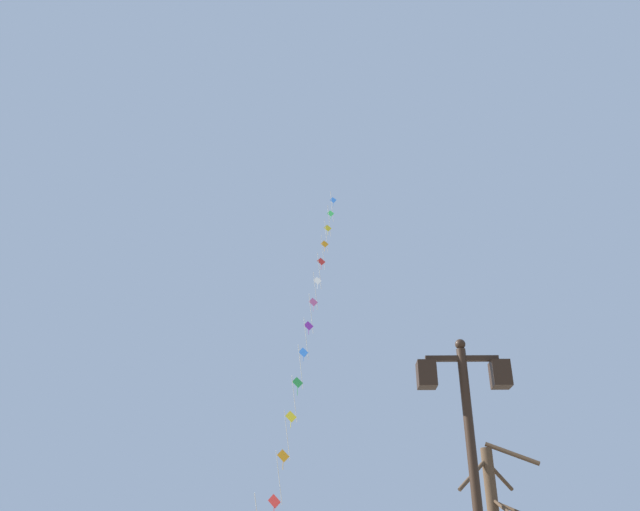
# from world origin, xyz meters

# --- Properties ---
(twin_lantern_lamp_post) EXTENTS (1.40, 0.28, 4.75)m
(twin_lantern_lamp_post) POSITION_xyz_m (3.48, 8.37, 3.30)
(twin_lantern_lamp_post) COLOR black
(twin_lantern_lamp_post) RESTS_ON ground_plane
(kite_train) EXTENTS (2.58, 13.52, 21.47)m
(kite_train) POSITION_xyz_m (0.64, 24.30, 11.37)
(kite_train) COLOR brown
(kite_train) RESTS_ON ground_plane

